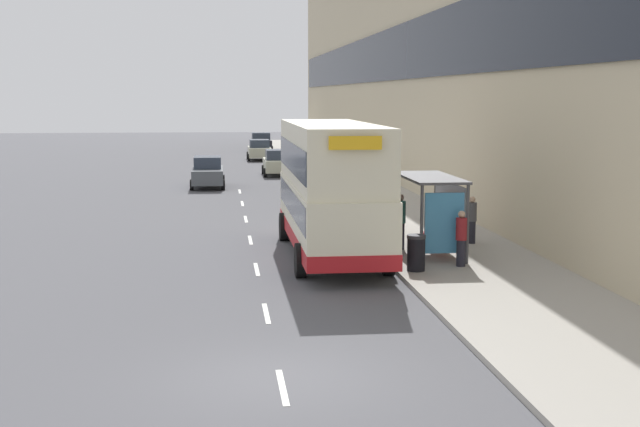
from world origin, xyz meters
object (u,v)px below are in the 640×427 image
at_px(pedestrian_at_shelter, 461,238).
at_px(pedestrian_3, 472,219).
at_px(bus_shelter, 437,201).
at_px(pedestrian_1, 400,221).
at_px(litter_bin, 416,253).
at_px(double_decker_bus_near, 331,187).
at_px(car_0, 208,172).
at_px(car_2, 259,150).
at_px(car_3, 278,163).
at_px(pedestrian_2, 383,210).
at_px(car_1, 261,142).

height_order(pedestrian_at_shelter, pedestrian_3, pedestrian_at_shelter).
relative_size(bus_shelter, pedestrian_3, 2.60).
distance_m(pedestrian_1, litter_bin, 3.66).
height_order(pedestrian_1, pedestrian_3, pedestrian_1).
bearing_deg(double_decker_bus_near, pedestrian_1, 9.61).
bearing_deg(bus_shelter, car_0, 108.00).
relative_size(car_2, pedestrian_1, 2.31).
bearing_deg(litter_bin, car_0, 103.78).
distance_m(car_3, pedestrian_2, 25.32).
xyz_separation_m(bus_shelter, double_decker_bus_near, (-3.30, 0.71, 0.41)).
distance_m(car_1, pedestrian_at_shelter, 57.23).
distance_m(car_0, car_1, 32.34).
bearing_deg(car_1, pedestrian_2, -87.51).
relative_size(car_0, pedestrian_1, 2.43).
bearing_deg(car_0, bus_shelter, 108.00).
bearing_deg(pedestrian_1, bus_shelter, -49.22).
distance_m(bus_shelter, pedestrian_1, 1.67).
bearing_deg(bus_shelter, double_decker_bus_near, 167.79).
height_order(car_1, litter_bin, car_1).
bearing_deg(pedestrian_3, bus_shelter, -130.93).
relative_size(car_2, litter_bin, 4.04).
xyz_separation_m(car_0, pedestrian_at_shelter, (7.76, -25.11, 0.13)).
bearing_deg(car_2, car_3, -87.48).
height_order(car_3, pedestrian_1, pedestrian_1).
bearing_deg(pedestrian_3, double_decker_bus_near, -165.79).
distance_m(double_decker_bus_near, pedestrian_1, 2.66).
height_order(bus_shelter, car_0, bus_shelter).
height_order(car_2, pedestrian_3, pedestrian_3).
relative_size(car_1, car_2, 1.00).
height_order(bus_shelter, double_decker_bus_near, double_decker_bus_near).
distance_m(double_decker_bus_near, car_1, 54.45).
xyz_separation_m(double_decker_bus_near, pedestrian_1, (2.34, 0.40, -1.21)).
xyz_separation_m(car_1, pedestrian_at_shelter, (3.26, -57.14, 0.13)).
bearing_deg(car_0, car_2, -100.45).
bearing_deg(bus_shelter, pedestrian_2, 99.62).
relative_size(double_decker_bus_near, car_2, 2.41).
bearing_deg(pedestrian_at_shelter, pedestrian_2, 98.90).
relative_size(double_decker_bus_near, pedestrian_2, 6.34).
bearing_deg(car_1, pedestrian_3, -84.91).
relative_size(bus_shelter, car_3, 1.05).
distance_m(car_1, pedestrian_2, 50.32).
height_order(pedestrian_1, pedestrian_2, pedestrian_1).
bearing_deg(pedestrian_2, double_decker_bus_near, -120.72).
xyz_separation_m(pedestrian_at_shelter, pedestrian_2, (-1.07, 6.87, -0.03)).
bearing_deg(car_3, car_0, -122.63).
bearing_deg(pedestrian_1, car_3, 94.12).
distance_m(pedestrian_at_shelter, pedestrian_3, 4.24).
distance_m(bus_shelter, car_3, 30.26).
relative_size(car_3, pedestrian_2, 2.49).
xyz_separation_m(car_1, car_3, (-0.03, -25.05, -0.02)).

